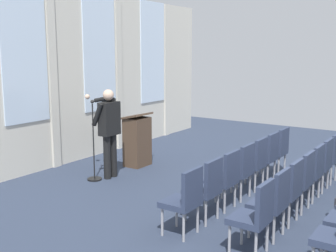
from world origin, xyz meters
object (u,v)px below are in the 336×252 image
Objects in this scene: chair_r0_c1 at (207,186)px; chair_r0_c2 at (225,176)px; chair_r1_c3 at (301,177)px; chair_r1_c4 at (311,169)px; chair_r0_c5 at (267,154)px; speaker at (109,127)px; lectern at (137,140)px; chair_r0_c0 at (185,197)px; mic_stand at (94,163)px; chair_r0_c3 at (241,168)px; chair_r1_c2 at (288,188)px; chair_r0_c6 at (278,148)px; chair_r0_c4 at (255,160)px; chair_r1_c6 at (329,155)px; chair_r1_c5 at (321,161)px; chair_r1_c1 at (273,199)px; chair_r1_c0 at (255,213)px.

chair_r0_c1 and chair_r0_c2 have the same top height.
chair_r1_c3 is 0.59m from chair_r1_c4.
speaker is at bearing 119.76° from chair_r0_c5.
lectern reaches higher than chair_r0_c0.
chair_r1_c3 and chair_r1_c4 have the same top height.
lectern is (1.29, -0.04, 0.22)m from mic_stand.
lectern is 1.23× the size of chair_r0_c3.
lectern is at bearing 55.87° from chair_r0_c1.
chair_r0_c2 is 1.00× the size of chair_r1_c2.
chair_r0_c6 and chair_r1_c2 have the same top height.
chair_r0_c4 is (1.21, -2.77, 0.20)m from mic_stand.
chair_r1_c6 is (2.36, -1.00, 0.00)m from chair_r0_c2.
chair_r0_c4 is at bearing 40.22° from chair_r1_c2.
mic_stand is 3.03m from chair_r0_c4.
chair_r0_c2 is at bearing 90.00° from chair_r1_c2.
chair_r0_c2 and chair_r1_c5 have the same top height.
chair_r0_c0 is at bearing 150.59° from chair_r1_c3.
chair_r0_c0 is 1.00× the size of chair_r1_c2.
chair_r0_c0 and chair_r0_c3 have the same top height.
speaker is 1.85× the size of chair_r0_c0.
mic_stand reaches higher than chair_r1_c6.
mic_stand is 3.31m from chair_r0_c5.
chair_r1_c2 and chair_r1_c5 have the same top height.
chair_r0_c3 and chair_r1_c1 have the same top height.
chair_r0_c3 and chair_r1_c5 have the same top height.
speaker is at bearing 61.32° from chair_r0_c0.
chair_r0_c2 is 1.00× the size of chair_r1_c0.
chair_r0_c5 is at bearing 180.00° from chair_r0_c6.
chair_r0_c2 and chair_r1_c4 have the same top height.
chair_r1_c3 is (-1.18, -1.00, 0.00)m from chair_r0_c5.
chair_r0_c3 is 1.00× the size of chair_r1_c2.
chair_r0_c5 is (2.36, 0.00, 0.00)m from chair_r0_c1.
chair_r1_c5 is at bearing 0.00° from chair_r1_c3.
chair_r0_c4 is at bearing 180.00° from chair_r0_c6.
chair_r0_c2 is (1.18, 0.00, 0.00)m from chair_r0_c0.
chair_r0_c4 is at bearing -91.73° from lectern.
mic_stand is 3.94m from chair_r1_c0.
chair_r0_c0 is at bearing 139.78° from chair_r1_c2.
chair_r1_c1 and chair_r1_c3 have the same top height.
chair_r0_c5 is at bearing -79.48° from lectern.
chair_r1_c2 is at bearing -94.13° from speaker.
chair_r1_c6 is at bearing 0.00° from chair_r1_c3.
chair_r1_c3 is at bearing 0.00° from chair_r1_c1.
lectern is at bearing 106.39° from chair_r1_c6.
chair_r0_c6 and chair_r1_c5 have the same top height.
chair_r1_c3 is at bearing -84.85° from speaker.
chair_r1_c1 is (0.00, -1.00, 0.00)m from chair_r0_c1.
mic_stand reaches higher than chair_r1_c3.
chair_r0_c5 is at bearing 90.00° from chair_r1_c5.
chair_r1_c1 is 0.59m from chair_r1_c2.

